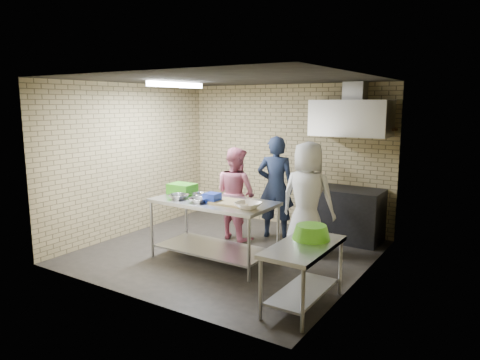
% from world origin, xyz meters
% --- Properties ---
extents(floor, '(4.20, 4.20, 0.00)m').
position_xyz_m(floor, '(0.00, 0.00, 0.00)').
color(floor, black).
rests_on(floor, ground).
extents(ceiling, '(4.20, 4.20, 0.00)m').
position_xyz_m(ceiling, '(0.00, 0.00, 2.70)').
color(ceiling, black).
rests_on(ceiling, ground).
extents(back_wall, '(4.20, 0.06, 2.70)m').
position_xyz_m(back_wall, '(0.00, 2.00, 1.35)').
color(back_wall, tan).
rests_on(back_wall, ground).
extents(front_wall, '(4.20, 0.06, 2.70)m').
position_xyz_m(front_wall, '(0.00, -2.00, 1.35)').
color(front_wall, tan).
rests_on(front_wall, ground).
extents(left_wall, '(0.06, 4.00, 2.70)m').
position_xyz_m(left_wall, '(-2.10, 0.00, 1.35)').
color(left_wall, tan).
rests_on(left_wall, ground).
extents(right_wall, '(0.06, 4.00, 2.70)m').
position_xyz_m(right_wall, '(2.10, 0.00, 1.35)').
color(right_wall, tan).
rests_on(right_wall, ground).
extents(prep_table, '(1.85, 0.92, 0.92)m').
position_xyz_m(prep_table, '(0.02, -0.40, 0.46)').
color(prep_table, silver).
rests_on(prep_table, floor).
extents(side_counter, '(0.60, 1.20, 0.75)m').
position_xyz_m(side_counter, '(1.80, -1.10, 0.38)').
color(side_counter, silver).
rests_on(side_counter, floor).
extents(stove, '(1.20, 0.70, 0.90)m').
position_xyz_m(stove, '(1.35, 1.65, 0.45)').
color(stove, black).
rests_on(stove, floor).
extents(range_hood, '(1.30, 0.60, 0.60)m').
position_xyz_m(range_hood, '(1.35, 1.70, 2.10)').
color(range_hood, silver).
rests_on(range_hood, back_wall).
extents(hood_duct, '(0.35, 0.30, 0.30)m').
position_xyz_m(hood_duct, '(1.35, 1.85, 2.55)').
color(hood_duct, '#A5A8AD').
rests_on(hood_duct, back_wall).
extents(wall_shelf, '(0.80, 0.20, 0.04)m').
position_xyz_m(wall_shelf, '(1.65, 1.89, 1.92)').
color(wall_shelf, '#3F2B19').
rests_on(wall_shelf, back_wall).
extents(fluorescent_fixture, '(0.10, 1.25, 0.08)m').
position_xyz_m(fluorescent_fixture, '(-1.00, 0.00, 2.64)').
color(fluorescent_fixture, white).
rests_on(fluorescent_fixture, ceiling).
extents(green_crate, '(0.41, 0.31, 0.16)m').
position_xyz_m(green_crate, '(-0.68, -0.28, 1.01)').
color(green_crate, green).
rests_on(green_crate, prep_table).
extents(blue_tub, '(0.21, 0.21, 0.13)m').
position_xyz_m(blue_tub, '(0.07, -0.50, 0.99)').
color(blue_tub, '#1A37C4').
rests_on(blue_tub, prep_table).
extents(cutting_board, '(0.56, 0.43, 0.03)m').
position_xyz_m(cutting_board, '(0.37, -0.42, 0.94)').
color(cutting_board, '#D1BB79').
rests_on(cutting_board, prep_table).
extents(mixing_bowl_a, '(0.29, 0.29, 0.07)m').
position_xyz_m(mixing_bowl_a, '(-0.48, -0.60, 0.96)').
color(mixing_bowl_a, '#B5B8BD').
rests_on(mixing_bowl_a, prep_table).
extents(mixing_bowl_b, '(0.22, 0.22, 0.07)m').
position_xyz_m(mixing_bowl_b, '(-0.28, -0.35, 0.96)').
color(mixing_bowl_b, silver).
rests_on(mixing_bowl_b, prep_table).
extents(mixing_bowl_c, '(0.27, 0.27, 0.07)m').
position_xyz_m(mixing_bowl_c, '(-0.08, -0.62, 0.96)').
color(mixing_bowl_c, silver).
rests_on(mixing_bowl_c, prep_table).
extents(ceramic_bowl, '(0.36, 0.36, 0.09)m').
position_xyz_m(ceramic_bowl, '(0.72, -0.55, 0.97)').
color(ceramic_bowl, beige).
rests_on(ceramic_bowl, prep_table).
extents(green_basin, '(0.46, 0.46, 0.17)m').
position_xyz_m(green_basin, '(1.78, -0.85, 0.83)').
color(green_basin, '#59C626').
rests_on(green_basin, side_counter).
extents(bottle_red, '(0.07, 0.07, 0.18)m').
position_xyz_m(bottle_red, '(1.40, 1.89, 2.03)').
color(bottle_red, '#B22619').
rests_on(bottle_red, wall_shelf).
extents(bottle_green, '(0.06, 0.06, 0.15)m').
position_xyz_m(bottle_green, '(1.80, 1.89, 2.02)').
color(bottle_green, green).
rests_on(bottle_green, wall_shelf).
extents(man_navy, '(0.76, 0.63, 1.79)m').
position_xyz_m(man_navy, '(0.23, 1.15, 0.90)').
color(man_navy, '#151D36').
rests_on(man_navy, floor).
extents(woman_pink, '(0.91, 0.78, 1.61)m').
position_xyz_m(woman_pink, '(-0.30, 0.69, 0.80)').
color(woman_pink, '#D6718D').
rests_on(woman_pink, floor).
extents(woman_white, '(0.88, 0.59, 1.77)m').
position_xyz_m(woman_white, '(1.06, 0.66, 0.89)').
color(woman_white, silver).
rests_on(woman_white, floor).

